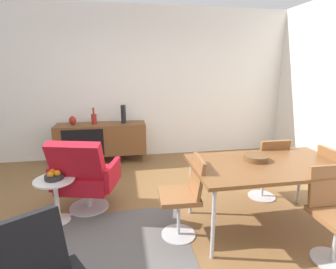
{
  "coord_description": "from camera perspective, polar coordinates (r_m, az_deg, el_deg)",
  "views": [
    {
      "loc": [
        -0.09,
        -2.45,
        1.72
      ],
      "look_at": [
        0.47,
        0.74,
        0.88
      ],
      "focal_mm": 27.8,
      "sensor_mm": 36.0,
      "label": 1
    }
  ],
  "objects": [
    {
      "name": "dining_chair_near_window",
      "position": [
        2.71,
        3.72,
        -12.87
      ],
      "size": [
        0.44,
        0.42,
        0.86
      ],
      "color": "brown",
      "rests_on": "ground_plane"
    },
    {
      "name": "vase_cobalt",
      "position": [
        4.82,
        -9.75,
        4.43
      ],
      "size": [
        0.09,
        0.09,
        0.33
      ],
      "color": "black",
      "rests_on": "sideboard"
    },
    {
      "name": "wall_back",
      "position": [
        5.06,
        -9.14,
        10.79
      ],
      "size": [
        6.8,
        0.12,
        2.8
      ],
      "primitive_type": "cube",
      "color": "white",
      "rests_on": "ground_plane"
    },
    {
      "name": "vase_ceramic_small",
      "position": [
        4.86,
        -15.92,
        3.38
      ],
      "size": [
        0.09,
        0.09,
        0.3
      ],
      "color": "maroon",
      "rests_on": "sideboard"
    },
    {
      "name": "area_rug",
      "position": [
        2.73,
        -19.95,
        -25.39
      ],
      "size": [
        2.2,
        1.7,
        0.01
      ],
      "primitive_type": "cube",
      "color": "#595654",
      "rests_on": "ground_plane"
    },
    {
      "name": "lounge_chair_red",
      "position": [
        3.3,
        -17.89,
        -8.48
      ],
      "size": [
        0.82,
        0.78,
        0.95
      ],
      "color": "red",
      "rests_on": "ground_plane"
    },
    {
      "name": "ground_plane",
      "position": [
        2.99,
        -6.9,
        -20.58
      ],
      "size": [
        8.32,
        8.32,
        0.0
      ],
      "primitive_type": "plane",
      "color": "brown"
    },
    {
      "name": "side_table_round",
      "position": [
        3.25,
        -23.31,
        -12.16
      ],
      "size": [
        0.44,
        0.44,
        0.52
      ],
      "color": "white",
      "rests_on": "ground_plane"
    },
    {
      "name": "vase_sculptural_dark",
      "position": [
        4.92,
        -20.18,
        2.92
      ],
      "size": [
        0.12,
        0.12,
        0.16
      ],
      "color": "maroon",
      "rests_on": "sideboard"
    },
    {
      "name": "sideboard",
      "position": [
        4.93,
        -14.36,
        -0.92
      ],
      "size": [
        1.6,
        0.45,
        0.72
      ],
      "color": "brown",
      "rests_on": "ground_plane"
    },
    {
      "name": "dining_chair_back_right",
      "position": [
        3.65,
        20.91,
        -6.47
      ],
      "size": [
        0.4,
        0.43,
        0.86
      ],
      "color": "brown",
      "rests_on": "ground_plane"
    },
    {
      "name": "wooden_bowl_on_table",
      "position": [
        2.97,
        18.67,
        -4.86
      ],
      "size": [
        0.26,
        0.26,
        0.06
      ],
      "primitive_type": "cylinder",
      "color": "brown",
      "rests_on": "dining_table"
    },
    {
      "name": "fruit_bowl",
      "position": [
        3.16,
        -23.75,
        -8.27
      ],
      "size": [
        0.2,
        0.2,
        0.11
      ],
      "color": "#262628",
      "rests_on": "side_table_round"
    },
    {
      "name": "dining_table",
      "position": [
        2.95,
        20.93,
        -6.7
      ],
      "size": [
        1.6,
        0.9,
        0.74
      ],
      "color": "brown",
      "rests_on": "ground_plane"
    },
    {
      "name": "dining_chair_front_right",
      "position": [
        2.84,
        32.69,
        -14.02
      ],
      "size": [
        0.4,
        0.43,
        0.86
      ],
      "color": "brown",
      "rests_on": "ground_plane"
    }
  ]
}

